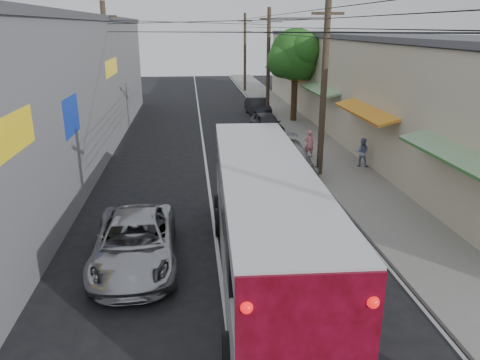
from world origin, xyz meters
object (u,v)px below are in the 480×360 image
object	(u,v)px
coach_bus	(264,219)
jeepney	(135,242)
parked_car_mid	(267,123)
parked_suv	(288,159)
pedestrian_near	(309,144)
parked_car_far	(258,107)
pedestrian_far	(362,152)

from	to	relation	value
coach_bus	jeepney	distance (m)	3.87
jeepney	parked_car_mid	distance (m)	18.44
parked_suv	parked_car_mid	xyz separation A→B (m)	(0.41, 8.88, -0.07)
jeepney	pedestrian_near	world-z (taller)	pedestrian_near
jeepney	parked_car_far	size ratio (longest dim) A/B	1.28
parked_suv	coach_bus	bearing A→B (deg)	-104.54
pedestrian_near	parked_suv	bearing A→B (deg)	52.31
jeepney	pedestrian_near	size ratio (longest dim) A/B	3.52
parked_car_far	pedestrian_far	xyz separation A→B (m)	(3.00, -15.07, 0.16)
coach_bus	parked_suv	world-z (taller)	coach_bus
pedestrian_near	pedestrian_far	distance (m)	2.85
parked_suv	parked_car_mid	distance (m)	8.89
pedestrian_near	jeepney	bearing A→B (deg)	50.06
parked_car_mid	jeepney	bearing A→B (deg)	-117.79
pedestrian_near	coach_bus	bearing A→B (deg)	66.47
coach_bus	pedestrian_near	size ratio (longest dim) A/B	7.77
coach_bus	parked_car_far	bearing A→B (deg)	84.15
jeepney	pedestrian_far	distance (m)	13.35
parked_car_far	pedestrian_far	world-z (taller)	pedestrian_far
jeepney	parked_car_far	world-z (taller)	jeepney
pedestrian_near	parked_car_mid	bearing A→B (deg)	-83.61
jeepney	parked_car_far	distance (m)	24.89
parked_car_mid	parked_car_far	bearing A→B (deg)	80.45
parked_car_far	pedestrian_near	xyz separation A→B (m)	(0.80, -13.26, 0.19)
pedestrian_near	pedestrian_far	world-z (taller)	pedestrian_near
jeepney	parked_suv	size ratio (longest dim) A/B	1.02
parked_car_mid	pedestrian_far	xyz separation A→B (m)	(3.35, -8.38, 0.16)
parked_suv	parked_car_far	world-z (taller)	parked_suv
pedestrian_far	pedestrian_near	bearing A→B (deg)	-14.05
jeepney	parked_suv	xyz separation A→B (m)	(6.27, 8.31, 0.02)
coach_bus	parked_car_far	world-z (taller)	coach_bus
parked_suv	pedestrian_far	distance (m)	3.80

